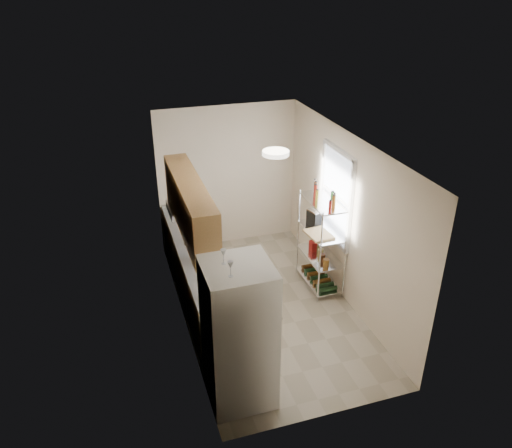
% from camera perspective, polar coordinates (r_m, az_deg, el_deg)
% --- Properties ---
extents(room, '(2.52, 4.42, 2.62)m').
position_cam_1_polar(room, '(7.07, 1.27, -0.88)').
color(room, '#ABA08B').
rests_on(room, ground).
extents(counter_run, '(0.63, 3.51, 0.90)m').
position_cam_1_polar(counter_run, '(7.67, -6.41, -5.98)').
color(counter_run, '#B7814E').
rests_on(counter_run, ground).
extents(upper_cabinets, '(0.33, 2.20, 0.72)m').
position_cam_1_polar(upper_cabinets, '(6.70, -7.54, 2.08)').
color(upper_cabinets, '#B7814E').
rests_on(upper_cabinets, room).
extents(range_hood, '(0.50, 0.60, 0.12)m').
position_cam_1_polar(range_hood, '(7.60, -8.08, 1.69)').
color(range_hood, '#B7BABC').
rests_on(range_hood, room).
extents(window, '(0.06, 1.00, 1.46)m').
position_cam_1_polar(window, '(7.69, 9.13, 3.23)').
color(window, white).
rests_on(window, room).
extents(bakers_rack, '(0.45, 0.90, 1.73)m').
position_cam_1_polar(bakers_rack, '(7.75, 7.61, -0.10)').
color(bakers_rack, silver).
rests_on(bakers_rack, ground).
extents(ceiling_dome, '(0.34, 0.34, 0.05)m').
position_cam_1_polar(ceiling_dome, '(6.31, 2.27, 8.13)').
color(ceiling_dome, white).
rests_on(ceiling_dome, room).
extents(refrigerator, '(0.75, 0.75, 1.82)m').
position_cam_1_polar(refrigerator, '(5.82, -1.98, -12.49)').
color(refrigerator, white).
rests_on(refrigerator, ground).
extents(wine_glass_a, '(0.06, 0.06, 0.18)m').
position_cam_1_polar(wine_glass_a, '(5.28, -3.73, -3.76)').
color(wine_glass_a, silver).
rests_on(wine_glass_a, refrigerator).
extents(wine_glass_b, '(0.06, 0.06, 0.18)m').
position_cam_1_polar(wine_glass_b, '(5.07, -2.93, -5.16)').
color(wine_glass_b, silver).
rests_on(wine_glass_b, refrigerator).
extents(rice_cooker, '(0.28, 0.28, 0.23)m').
position_cam_1_polar(rice_cooker, '(7.16, -6.13, -3.31)').
color(rice_cooker, white).
rests_on(rice_cooker, counter_run).
extents(frying_pan_large, '(0.28, 0.28, 0.04)m').
position_cam_1_polar(frying_pan_large, '(7.65, -7.30, -2.05)').
color(frying_pan_large, black).
rests_on(frying_pan_large, counter_run).
extents(frying_pan_small, '(0.26, 0.26, 0.04)m').
position_cam_1_polar(frying_pan_small, '(8.11, -7.76, -0.28)').
color(frying_pan_small, black).
rests_on(frying_pan_small, counter_run).
extents(cutting_board, '(0.37, 0.46, 0.03)m').
position_cam_1_polar(cutting_board, '(7.64, 7.18, -1.16)').
color(cutting_board, tan).
rests_on(cutting_board, bakers_rack).
extents(espresso_machine, '(0.20, 0.25, 0.26)m').
position_cam_1_polar(espresso_machine, '(7.89, 6.66, 0.74)').
color(espresso_machine, black).
rests_on(espresso_machine, bakers_rack).
extents(storage_bag, '(0.10, 0.13, 0.15)m').
position_cam_1_polar(storage_bag, '(8.11, 6.54, -2.51)').
color(storage_bag, maroon).
rests_on(storage_bag, bakers_rack).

